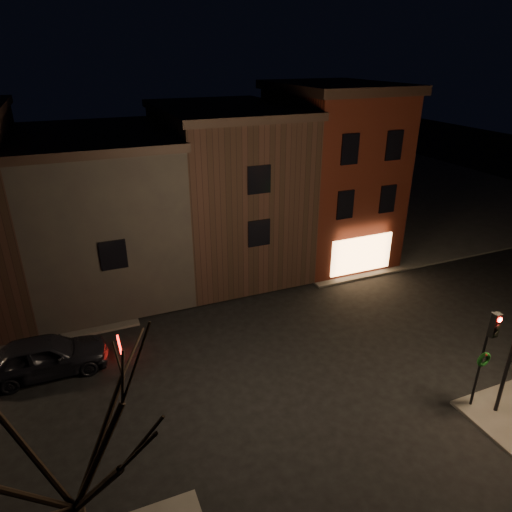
% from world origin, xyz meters
% --- Properties ---
extents(ground, '(120.00, 120.00, 0.00)m').
position_xyz_m(ground, '(0.00, 0.00, 0.00)').
color(ground, black).
rests_on(ground, ground).
extents(sidewalk_far_right, '(30.00, 30.00, 0.12)m').
position_xyz_m(sidewalk_far_right, '(20.00, 20.00, 0.06)').
color(sidewalk_far_right, '#2D2B28').
rests_on(sidewalk_far_right, ground).
extents(corner_building, '(6.50, 8.50, 10.50)m').
position_xyz_m(corner_building, '(8.00, 9.47, 5.40)').
color(corner_building, '#43140B').
rests_on(corner_building, ground).
extents(row_building_a, '(7.30, 10.30, 9.40)m').
position_xyz_m(row_building_a, '(1.50, 10.50, 4.83)').
color(row_building_a, black).
rests_on(row_building_a, ground).
extents(row_building_b, '(7.80, 10.30, 8.40)m').
position_xyz_m(row_building_b, '(-5.75, 10.50, 4.33)').
color(row_building_b, black).
rests_on(row_building_b, ground).
extents(traffic_signal, '(0.58, 0.38, 4.05)m').
position_xyz_m(traffic_signal, '(5.60, -5.51, 2.81)').
color(traffic_signal, black).
rests_on(traffic_signal, sidewalk_near_right).
extents(bare_tree_left, '(5.60, 5.60, 7.50)m').
position_xyz_m(bare_tree_left, '(-8.00, -7.00, 5.43)').
color(bare_tree_left, black).
rests_on(bare_tree_left, sidewalk_near_left).
extents(parked_car_a, '(4.95, 2.06, 1.68)m').
position_xyz_m(parked_car_a, '(-9.11, 2.85, 0.84)').
color(parked_car_a, black).
rests_on(parked_car_a, ground).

